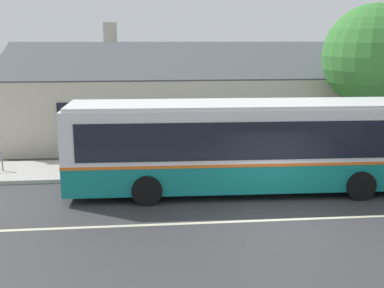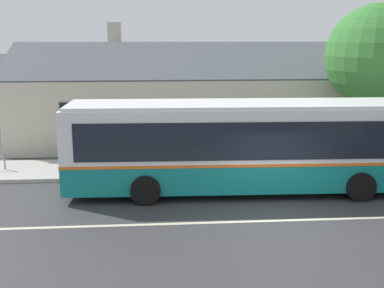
% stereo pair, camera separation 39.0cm
% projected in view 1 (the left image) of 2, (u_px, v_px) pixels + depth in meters
% --- Properties ---
extents(ground_plane, '(300.00, 300.00, 0.00)m').
position_uv_depth(ground_plane, '(281.00, 220.00, 14.58)').
color(ground_plane, '#38383A').
extents(sidewalk_far, '(60.00, 3.00, 0.15)m').
position_uv_depth(sidewalk_far, '(241.00, 166.00, 20.38)').
color(sidewalk_far, '#ADAAA3').
rests_on(sidewalk_far, ground).
extents(lane_divider_stripe, '(60.00, 0.16, 0.01)m').
position_uv_depth(lane_divider_stripe, '(281.00, 220.00, 14.58)').
color(lane_divider_stripe, beige).
rests_on(lane_divider_stripe, ground).
extents(community_building, '(22.14, 8.75, 6.19)m').
position_uv_depth(community_building, '(220.00, 103.00, 26.65)').
color(community_building, beige).
rests_on(community_building, ground).
extents(transit_bus, '(12.49, 3.01, 3.21)m').
position_uv_depth(transit_bus, '(244.00, 144.00, 16.96)').
color(transit_bus, '#147F7A').
rests_on(transit_bus, ground).
extents(bench_by_building, '(1.69, 0.51, 0.94)m').
position_uv_depth(bench_by_building, '(84.00, 159.00, 19.48)').
color(bench_by_building, brown).
rests_on(bench_by_building, sidewalk_far).
extents(street_tree_primary, '(4.53, 4.53, 6.88)m').
position_uv_depth(street_tree_primary, '(372.00, 59.00, 21.14)').
color(street_tree_primary, '#4C3828').
rests_on(street_tree_primary, ground).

